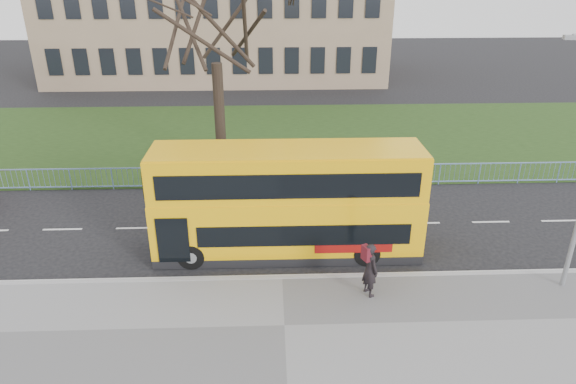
% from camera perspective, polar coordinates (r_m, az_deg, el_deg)
% --- Properties ---
extents(ground, '(120.00, 120.00, 0.00)m').
position_cam_1_polar(ground, '(19.40, -0.78, -7.21)').
color(ground, black).
rests_on(ground, ground).
extents(kerb, '(80.00, 0.20, 0.14)m').
position_cam_1_polar(kerb, '(18.05, -0.66, -9.59)').
color(kerb, '#9B9A9D').
rests_on(kerb, ground).
extents(grass_verge, '(80.00, 15.40, 0.08)m').
position_cam_1_polar(grass_verge, '(32.45, -1.40, 6.11)').
color(grass_verge, '#1F3814').
rests_on(grass_verge, ground).
extents(guard_railing, '(40.00, 0.12, 1.10)m').
position_cam_1_polar(guard_railing, '(25.05, -1.16, 1.76)').
color(guard_railing, '#7CA0DC').
rests_on(guard_railing, ground).
extents(bare_tree, '(8.90, 8.90, 12.72)m').
position_cam_1_polar(bare_tree, '(26.93, -8.06, 16.14)').
color(bare_tree, black).
rests_on(bare_tree, grass_verge).
extents(yellow_bus, '(9.77, 2.38, 4.09)m').
position_cam_1_polar(yellow_bus, '(18.70, -0.06, -0.83)').
color(yellow_bus, '#FFB80A').
rests_on(yellow_bus, ground).
extents(pedestrian, '(0.68, 0.80, 1.87)m').
position_cam_1_polar(pedestrian, '(16.92, 9.11, -8.50)').
color(pedestrian, black).
rests_on(pedestrian, pavement).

